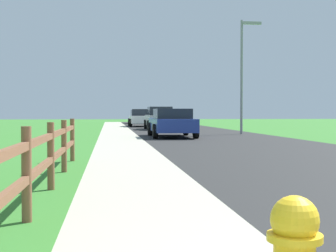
# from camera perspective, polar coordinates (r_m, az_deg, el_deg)

# --- Properties ---
(ground_plane) EXTENTS (120.00, 120.00, 0.00)m
(ground_plane) POSITION_cam_1_polar(r_m,az_deg,el_deg) (26.18, -3.72, -1.03)
(ground_plane) COLOR #387D2E
(road_asphalt) EXTENTS (7.00, 66.00, 0.01)m
(road_asphalt) POSITION_cam_1_polar(r_m,az_deg,el_deg) (28.58, 3.07, -0.80)
(road_asphalt) COLOR #292929
(road_asphalt) RESTS_ON ground
(curb_concrete) EXTENTS (6.00, 66.00, 0.01)m
(curb_concrete) POSITION_cam_1_polar(r_m,az_deg,el_deg) (28.18, -10.06, -0.85)
(curb_concrete) COLOR #B7B49C
(curb_concrete) RESTS_ON ground
(grass_verge) EXTENTS (5.00, 66.00, 0.00)m
(grass_verge) POSITION_cam_1_polar(r_m,az_deg,el_deg) (28.30, -13.10, -0.86)
(grass_verge) COLOR #387D2E
(grass_verge) RESTS_ON ground
(rail_fence) EXTENTS (0.11, 11.17, 1.05)m
(rail_fence) POSITION_cam_1_polar(r_m,az_deg,el_deg) (6.57, -14.82, -3.62)
(rail_fence) COLOR brown
(rail_fence) RESTS_ON ground
(parked_suv_blue) EXTENTS (2.13, 5.00, 1.38)m
(parked_suv_blue) POSITION_cam_1_polar(r_m,az_deg,el_deg) (23.58, 0.44, 0.41)
(parked_suv_blue) COLOR navy
(parked_suv_blue) RESTS_ON ground
(parked_car_silver) EXTENTS (2.03, 4.56, 1.61)m
(parked_car_silver) POSITION_cam_1_polar(r_m,az_deg,el_deg) (34.12, -0.99, 0.94)
(parked_car_silver) COLOR #B7BABF
(parked_car_silver) RESTS_ON ground
(parked_car_white) EXTENTS (2.12, 4.79, 1.43)m
(parked_car_white) POSITION_cam_1_polar(r_m,az_deg,el_deg) (41.58, -3.21, 0.96)
(parked_car_white) COLOR white
(parked_car_white) RESTS_ON ground
(parked_car_beige) EXTENTS (2.32, 4.55, 1.57)m
(parked_car_beige) POSITION_cam_1_polar(r_m,az_deg,el_deg) (52.40, -3.33, 1.15)
(parked_car_beige) COLOR #C6B793
(parked_car_beige) RESTS_ON ground
(street_lamp) EXTENTS (1.17, 0.20, 6.31)m
(street_lamp) POSITION_cam_1_polar(r_m,az_deg,el_deg) (27.20, 8.93, 6.97)
(street_lamp) COLOR gray
(street_lamp) RESTS_ON ground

